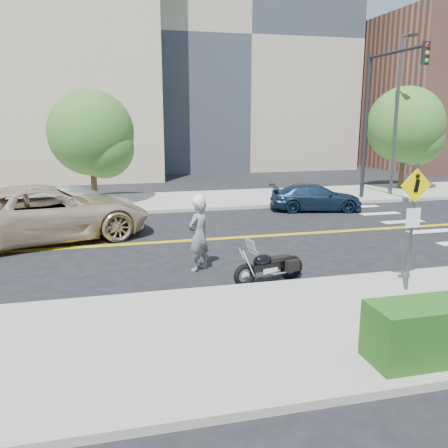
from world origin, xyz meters
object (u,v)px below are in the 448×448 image
parked_car_blue (316,197)px  motorcyclist (199,233)px  motorcycle (270,259)px  suv (47,213)px  pedestrian_sign (413,215)px  parked_car_silver (77,207)px

parked_car_blue → motorcyclist: bearing=148.7°
motorcycle → suv: bearing=122.8°
pedestrian_sign → motorcycle: bearing=149.0°
pedestrian_sign → parked_car_blue: 10.65m
motorcyclist → parked_car_blue: 9.91m
pedestrian_sign → motorcycle: size_ratio=1.52×
parked_car_silver → suv: bearing=168.6°
pedestrian_sign → motorcyclist: (-4.44, 3.08, -0.90)m
pedestrian_sign → suv: size_ratio=0.43×
motorcyclist → parked_car_silver: (-3.59, 6.71, -0.33)m
motorcyclist → parked_car_silver: size_ratio=0.48×
motorcycle → suv: size_ratio=0.29×
suv → parked_car_silver: size_ratio=1.56×
pedestrian_sign → motorcycle: 3.59m
motorcyclist → parked_car_blue: (6.78, 7.21, -0.47)m
pedestrian_sign → parked_car_silver: (-8.02, 9.79, -1.23)m
pedestrian_sign → suv: (-8.86, 7.54, -1.00)m
motorcyclist → parked_car_silver: motorcyclist is taller
suv → parked_car_blue: 11.55m
motorcycle → parked_car_silver: size_ratio=0.44×
pedestrian_sign → parked_car_blue: size_ratio=0.73×
motorcycle → parked_car_silver: (-5.17, 8.08, 0.13)m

